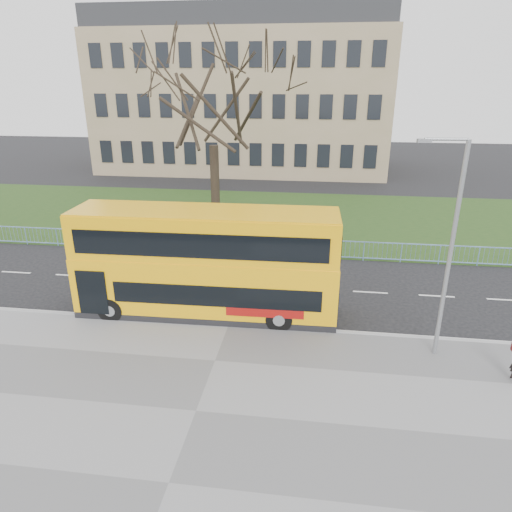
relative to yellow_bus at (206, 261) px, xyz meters
The scene contains 9 objects.
ground 2.69m from the yellow_bus, 25.19° to the left, with size 120.00×120.00×0.00m, color black.
pavement 6.75m from the yellow_bus, 80.06° to the right, with size 80.00×10.50×0.12m, color slate.
kerb 2.78m from the yellow_bus, 43.46° to the right, with size 80.00×0.20×0.14m, color #959698.
grass_verge 15.04m from the yellow_bus, 85.78° to the left, with size 80.00×15.40×0.08m, color #1F3D16.
guard_railing 7.43m from the yellow_bus, 81.26° to the left, with size 40.00×0.12×1.10m, color #7BA5DC, non-canonical shape.
bare_tree 11.52m from the yellow_bus, 100.28° to the left, with size 9.29×9.29×13.28m, color black, non-canonical shape.
civic_building 36.02m from the yellow_bus, 96.28° to the left, with size 30.00×15.00×14.00m, color #897957.
yellow_bus is the anchor object (origin of this frame).
street_lamp 9.18m from the yellow_bus, 13.46° to the right, with size 1.61×0.25×7.58m.
Camera 1 is at (3.23, -17.41, 9.32)m, focal length 32.00 mm.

